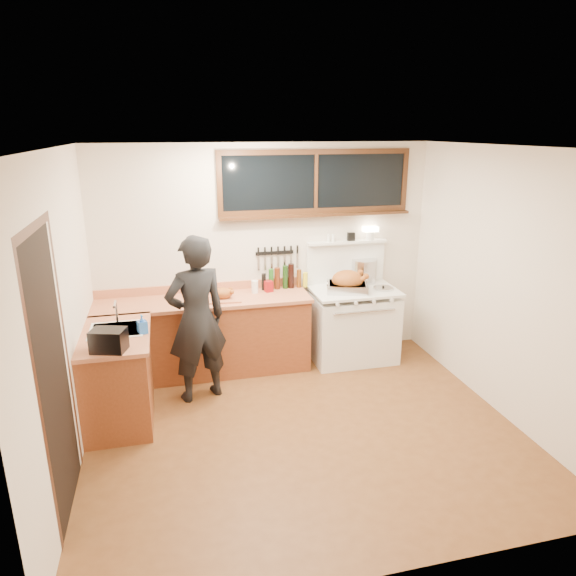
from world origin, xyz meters
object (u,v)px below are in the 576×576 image
object	(u,v)px
man	(197,319)
roast_turkey	(348,283)
vintage_stove	(352,322)
cutting_board	(223,295)

from	to	relation	value
man	roast_turkey	xyz separation A→B (m)	(1.80, 0.47, 0.12)
vintage_stove	cutting_board	size ratio (longest dim) A/B	3.62
cutting_board	roast_turkey	distance (m)	1.48
cutting_board	man	bearing A→B (deg)	-122.97
man	cutting_board	world-z (taller)	man
man	cutting_board	xyz separation A→B (m)	(0.33, 0.51, 0.07)
vintage_stove	cutting_board	xyz separation A→B (m)	(-1.58, -0.04, 0.49)
vintage_stove	cutting_board	distance (m)	1.65
man	roast_turkey	distance (m)	1.87
cutting_board	vintage_stove	bearing A→B (deg)	1.35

